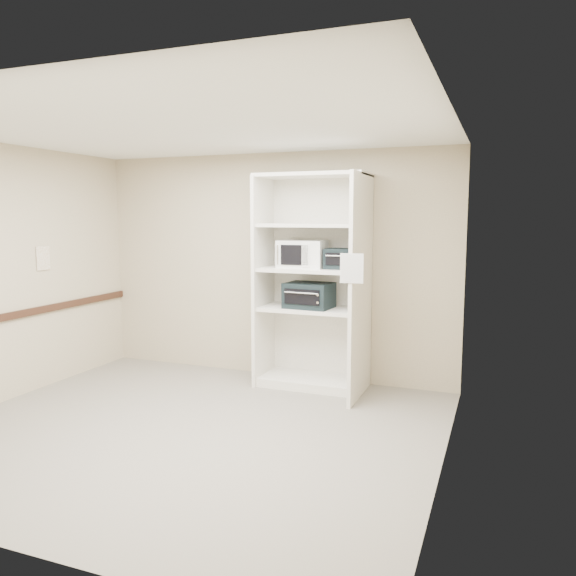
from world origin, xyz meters
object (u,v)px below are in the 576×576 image
(shelving_unit, at_px, (316,289))
(toaster_oven_lower, at_px, (309,295))
(microwave, at_px, (303,254))
(toaster_oven_upper, at_px, (344,259))

(shelving_unit, xyz_separation_m, toaster_oven_lower, (-0.07, -0.04, -0.07))
(toaster_oven_lower, bearing_deg, shelving_unit, 34.67)
(microwave, relative_size, toaster_oven_lower, 1.01)
(shelving_unit, height_order, toaster_oven_lower, shelving_unit)
(shelving_unit, bearing_deg, toaster_oven_lower, -150.31)
(shelving_unit, relative_size, toaster_oven_lower, 4.73)
(shelving_unit, distance_m, toaster_oven_lower, 0.11)
(microwave, relative_size, toaster_oven_upper, 1.31)
(toaster_oven_lower, bearing_deg, microwave, 154.84)
(shelving_unit, relative_size, toaster_oven_upper, 6.17)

